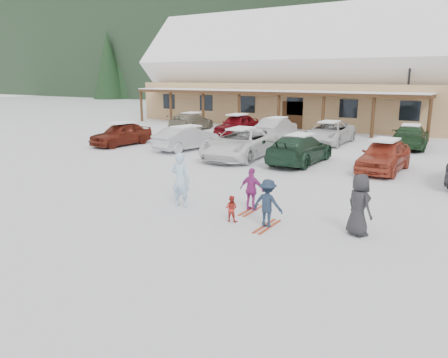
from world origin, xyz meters
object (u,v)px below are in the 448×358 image
Objects in this scene: bystander_dark at (359,205)px; parked_car_8 at (237,125)px; parked_car_0 at (121,134)px; parked_car_1 at (186,138)px; lamp_post at (408,90)px; adult_skier at (181,180)px; parked_car_11 at (410,137)px; parked_car_10 at (329,133)px; toddler_red at (231,209)px; child_navy at (268,203)px; parked_car_2 at (241,143)px; parked_car_7 at (191,121)px; day_lodge at (295,79)px; parked_car_9 at (277,128)px; parked_car_4 at (384,156)px; parked_car_3 at (300,149)px; child_magenta at (252,190)px.

parked_car_8 is at bearing -15.01° from bystander_dark.
parked_car_0 reaches higher than parked_car_1.
parked_car_0 is (-13.85, -15.09, -2.51)m from lamp_post.
adult_skier is 17.42m from parked_car_11.
toddler_red is at bearing -81.54° from parked_car_10.
bystander_dark is (3.08, -23.06, -2.37)m from lamp_post.
adult_skier is 1.30× the size of child_navy.
toddler_red is at bearing -62.25° from parked_car_8.
parked_car_2 is 1.26× the size of parked_car_8.
parked_car_8 is (-9.71, 16.67, 0.36)m from toddler_red.
toddler_red is at bearing 142.20° from parked_car_1.
lamp_post reaches higher than parked_car_1.
parked_car_0 reaches higher than toddler_red.
adult_skier is 15.99m from parked_car_10.
parked_car_8 is at bearing -57.88° from child_navy.
parked_car_10 reaches higher than parked_car_7.
child_navy is 19.77m from parked_car_8.
day_lodge is 6.87× the size of parked_car_9.
parked_car_2 is at bearing -56.80° from child_navy.
parked_car_7 is (-16.57, 7.79, -0.03)m from parked_car_4.
parked_car_10 is (-0.56, 15.98, -0.20)m from adult_skier.
day_lodge is at bearing -80.62° from adult_skier.
bystander_dark is at bearing -163.63° from child_navy.
parked_car_4 is (1.75, -14.24, -2.49)m from lamp_post.
day_lodge reaches higher than child_navy.
parked_car_9 is at bearing -5.45° from parked_car_11.
parked_car_3 is at bearing -65.68° from day_lodge.
parked_car_9 is at bearing -81.45° from adult_skier.
parked_car_11 is at bearing 10.22° from parked_car_10.
child_magenta reaches higher than parked_car_11.
adult_skier is 17.49m from parked_car_9.
bystander_dark reaches higher than toddler_red.
parked_car_3 is at bearing -23.14° from bystander_dark.
parked_car_2 is 1.15× the size of parked_car_3.
parked_car_3 is at bearing 58.98° from parked_car_11.
parked_car_1 is at bearing -123.21° from lamp_post.
parked_car_3 is 1.09× the size of parked_car_8.
parked_car_0 reaches higher than parked_car_11.
parked_car_9 is (-6.82, 17.30, 0.30)m from toddler_red.
parked_car_3 reaches higher than child_navy.
parked_car_3 is 8.77m from parked_car_11.
parked_car_4 is at bearing -97.26° from child_navy.
toddler_red is at bearing -90.97° from lamp_post.
child_magenta is 0.82× the size of bystander_dark.
child_magenta is 18.20m from parked_car_8.
day_lodge reaches higher than parked_car_10.
lamp_post is 3.32× the size of bystander_dark.
child_magenta reaches higher than toddler_red.
toddler_red is at bearing -29.69° from parked_car_0.
parked_car_2 is at bearing 5.30° from parked_car_0.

